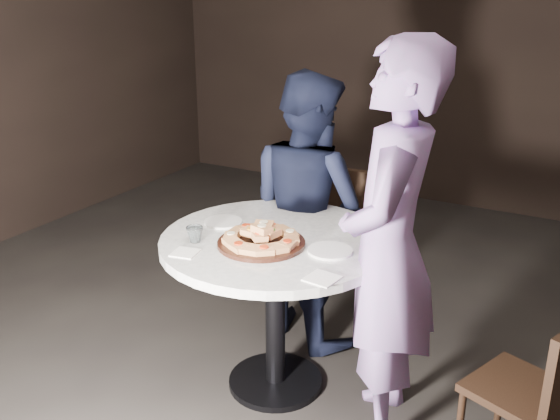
% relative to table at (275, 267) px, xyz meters
% --- Properties ---
extents(floor, '(7.00, 7.00, 0.00)m').
position_rel_table_xyz_m(floor, '(0.00, -0.08, -0.70)').
color(floor, black).
rests_on(floor, ground).
extents(table, '(1.40, 1.40, 0.86)m').
position_rel_table_xyz_m(table, '(0.00, 0.00, 0.00)').
color(table, black).
rests_on(table, ground).
extents(serving_board, '(0.51, 0.51, 0.02)m').
position_rel_table_xyz_m(serving_board, '(-0.01, -0.11, 0.17)').
color(serving_board, black).
rests_on(serving_board, table).
extents(focaccia_pile, '(0.38, 0.38, 0.10)m').
position_rel_table_xyz_m(focaccia_pile, '(-0.01, -0.11, 0.21)').
color(focaccia_pile, '#C3824B').
rests_on(focaccia_pile, serving_board).
extents(plate_left, '(0.21, 0.21, 0.01)m').
position_rel_table_xyz_m(plate_left, '(-0.34, 0.04, 0.17)').
color(plate_left, white).
rests_on(plate_left, table).
extents(plate_right, '(0.25, 0.25, 0.01)m').
position_rel_table_xyz_m(plate_right, '(0.31, -0.03, 0.17)').
color(plate_right, white).
rests_on(plate_right, table).
extents(water_glass, '(0.11, 0.11, 0.08)m').
position_rel_table_xyz_m(water_glass, '(-0.32, -0.24, 0.20)').
color(water_glass, silver).
rests_on(water_glass, table).
extents(napkin_near, '(0.14, 0.14, 0.01)m').
position_rel_table_xyz_m(napkin_near, '(-0.27, -0.37, 0.16)').
color(napkin_near, white).
rests_on(napkin_near, table).
extents(napkin_far, '(0.15, 0.15, 0.01)m').
position_rel_table_xyz_m(napkin_far, '(0.40, -0.30, 0.16)').
color(napkin_far, white).
rests_on(napkin_far, table).
extents(chair_far, '(0.49, 0.51, 0.98)m').
position_rel_table_xyz_m(chair_far, '(-0.11, 1.04, -0.14)').
color(chair_far, black).
rests_on(chair_far, ground).
extents(chair_right, '(0.51, 0.50, 0.83)m').
position_rel_table_xyz_m(chair_right, '(1.30, -0.06, -0.23)').
color(chair_right, black).
rests_on(chair_right, ground).
extents(diner_navy, '(0.96, 0.87, 1.61)m').
position_rel_table_xyz_m(diner_navy, '(-0.12, 0.60, 0.10)').
color(diner_navy, black).
rests_on(diner_navy, ground).
extents(diner_teal, '(0.57, 0.76, 1.87)m').
position_rel_table_xyz_m(diner_teal, '(0.60, -0.03, 0.23)').
color(diner_teal, '#8268A6').
rests_on(diner_teal, ground).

